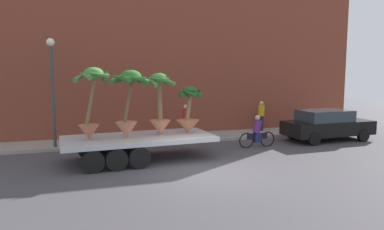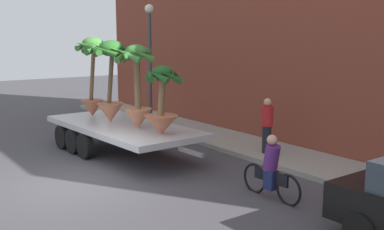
{
  "view_description": "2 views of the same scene",
  "coord_description": "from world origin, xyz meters",
  "px_view_note": "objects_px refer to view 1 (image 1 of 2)",
  "views": [
    {
      "loc": [
        -4.28,
        -11.82,
        3.58
      ],
      "look_at": [
        0.45,
        3.01,
        1.66
      ],
      "focal_mm": 33.84,
      "sensor_mm": 36.0,
      "label": 1
    },
    {
      "loc": [
        11.15,
        -4.43,
        3.74
      ],
      "look_at": [
        0.46,
        3.26,
        1.51
      ],
      "focal_mm": 43.92,
      "sensor_mm": 36.0,
      "label": 2
    }
  ],
  "objects_px": {
    "potted_palm_rear": "(189,114)",
    "potted_palm_middle": "(92,101)",
    "flatbed_trailer": "(133,142)",
    "parked_car": "(327,124)",
    "cyclist": "(257,133)",
    "street_lamp": "(52,78)",
    "potted_palm_extra": "(129,100)",
    "potted_palm_front": "(159,104)",
    "pedestrian_far_left": "(186,120)",
    "pedestrian_near_gate": "(261,115)"
  },
  "relations": [
    {
      "from": "potted_palm_middle",
      "to": "parked_car",
      "type": "xyz_separation_m",
      "value": [
        11.66,
        1.4,
        -1.63
      ]
    },
    {
      "from": "potted_palm_rear",
      "to": "potted_palm_extra",
      "type": "bearing_deg",
      "value": -172.62
    },
    {
      "from": "potted_palm_extra",
      "to": "street_lamp",
      "type": "bearing_deg",
      "value": 132.43
    },
    {
      "from": "flatbed_trailer",
      "to": "parked_car",
      "type": "xyz_separation_m",
      "value": [
        10.13,
        1.25,
        0.05
      ]
    },
    {
      "from": "potted_palm_rear",
      "to": "potted_palm_middle",
      "type": "xyz_separation_m",
      "value": [
        -3.9,
        -0.31,
        0.68
      ]
    },
    {
      "from": "potted_palm_rear",
      "to": "potted_palm_middle",
      "type": "distance_m",
      "value": 3.97
    },
    {
      "from": "parked_car",
      "to": "cyclist",
      "type": "bearing_deg",
      "value": -174.95
    },
    {
      "from": "flatbed_trailer",
      "to": "parked_car",
      "type": "distance_m",
      "value": 10.21
    },
    {
      "from": "flatbed_trailer",
      "to": "cyclist",
      "type": "height_order",
      "value": "cyclist"
    },
    {
      "from": "potted_palm_rear",
      "to": "pedestrian_near_gate",
      "type": "bearing_deg",
      "value": 35.95
    },
    {
      "from": "potted_palm_extra",
      "to": "potted_palm_front",
      "type": "bearing_deg",
      "value": 11.19
    },
    {
      "from": "flatbed_trailer",
      "to": "potted_palm_extra",
      "type": "height_order",
      "value": "potted_palm_extra"
    },
    {
      "from": "flatbed_trailer",
      "to": "street_lamp",
      "type": "relative_size",
      "value": 1.45
    },
    {
      "from": "potted_palm_rear",
      "to": "cyclist",
      "type": "bearing_deg",
      "value": 11.41
    },
    {
      "from": "potted_palm_middle",
      "to": "potted_palm_extra",
      "type": "xyz_separation_m",
      "value": [
        1.37,
        -0.02,
        -0.01
      ]
    },
    {
      "from": "potted_palm_rear",
      "to": "cyclist",
      "type": "relative_size",
      "value": 1.06
    },
    {
      "from": "parked_car",
      "to": "pedestrian_far_left",
      "type": "xyz_separation_m",
      "value": [
        -6.9,
        2.18,
        0.21
      ]
    },
    {
      "from": "potted_palm_rear",
      "to": "potted_palm_extra",
      "type": "relative_size",
      "value": 0.74
    },
    {
      "from": "potted_palm_middle",
      "to": "cyclist",
      "type": "xyz_separation_m",
      "value": [
        7.48,
        1.03,
        -1.79
      ]
    },
    {
      "from": "potted_palm_extra",
      "to": "flatbed_trailer",
      "type": "bearing_deg",
      "value": 48.45
    },
    {
      "from": "potted_palm_extra",
      "to": "pedestrian_far_left",
      "type": "relative_size",
      "value": 1.54
    },
    {
      "from": "potted_palm_extra",
      "to": "potted_palm_rear",
      "type": "bearing_deg",
      "value": 7.38
    },
    {
      "from": "potted_palm_middle",
      "to": "potted_palm_front",
      "type": "distance_m",
      "value": 2.66
    },
    {
      "from": "parked_car",
      "to": "pedestrian_far_left",
      "type": "relative_size",
      "value": 2.7
    },
    {
      "from": "potted_palm_extra",
      "to": "pedestrian_near_gate",
      "type": "height_order",
      "value": "potted_palm_extra"
    },
    {
      "from": "potted_palm_extra",
      "to": "pedestrian_far_left",
      "type": "distance_m",
      "value": 5.14
    },
    {
      "from": "flatbed_trailer",
      "to": "potted_palm_rear",
      "type": "xyz_separation_m",
      "value": [
        2.37,
        0.16,
        1.01
      ]
    },
    {
      "from": "potted_palm_middle",
      "to": "cyclist",
      "type": "distance_m",
      "value": 7.76
    },
    {
      "from": "potted_palm_extra",
      "to": "cyclist",
      "type": "relative_size",
      "value": 1.43
    },
    {
      "from": "flatbed_trailer",
      "to": "street_lamp",
      "type": "distance_m",
      "value": 4.94
    },
    {
      "from": "potted_palm_front",
      "to": "pedestrian_far_left",
      "type": "relative_size",
      "value": 1.47
    },
    {
      "from": "potted_palm_front",
      "to": "pedestrian_far_left",
      "type": "bearing_deg",
      "value": 57.74
    },
    {
      "from": "potted_palm_rear",
      "to": "potted_palm_middle",
      "type": "height_order",
      "value": "potted_palm_middle"
    },
    {
      "from": "potted_palm_rear",
      "to": "potted_palm_extra",
      "type": "height_order",
      "value": "potted_palm_extra"
    },
    {
      "from": "cyclist",
      "to": "potted_palm_middle",
      "type": "bearing_deg",
      "value": -172.13
    },
    {
      "from": "potted_palm_front",
      "to": "potted_palm_extra",
      "type": "bearing_deg",
      "value": -168.81
    },
    {
      "from": "potted_palm_middle",
      "to": "pedestrian_far_left",
      "type": "height_order",
      "value": "potted_palm_middle"
    },
    {
      "from": "flatbed_trailer",
      "to": "potted_palm_extra",
      "type": "relative_size",
      "value": 2.66
    },
    {
      "from": "flatbed_trailer",
      "to": "cyclist",
      "type": "bearing_deg",
      "value": 8.39
    },
    {
      "from": "potted_palm_front",
      "to": "street_lamp",
      "type": "bearing_deg",
      "value": 144.95
    },
    {
      "from": "potted_palm_extra",
      "to": "cyclist",
      "type": "bearing_deg",
      "value": 9.76
    },
    {
      "from": "potted_palm_front",
      "to": "potted_palm_rear",
      "type": "bearing_deg",
      "value": 3.5
    },
    {
      "from": "potted_palm_middle",
      "to": "pedestrian_near_gate",
      "type": "bearing_deg",
      "value": 24.68
    },
    {
      "from": "pedestrian_far_left",
      "to": "potted_palm_front",
      "type": "bearing_deg",
      "value": -122.26
    },
    {
      "from": "street_lamp",
      "to": "potted_palm_rear",
      "type": "bearing_deg",
      "value": -27.68
    },
    {
      "from": "potted_palm_front",
      "to": "cyclist",
      "type": "distance_m",
      "value": 5.16
    },
    {
      "from": "flatbed_trailer",
      "to": "potted_palm_front",
      "type": "distance_m",
      "value": 1.86
    },
    {
      "from": "parked_car",
      "to": "potted_palm_middle",
      "type": "bearing_deg",
      "value": -173.14
    },
    {
      "from": "cyclist",
      "to": "parked_car",
      "type": "distance_m",
      "value": 4.19
    },
    {
      "from": "potted_palm_front",
      "to": "pedestrian_near_gate",
      "type": "bearing_deg",
      "value": 31.08
    }
  ]
}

